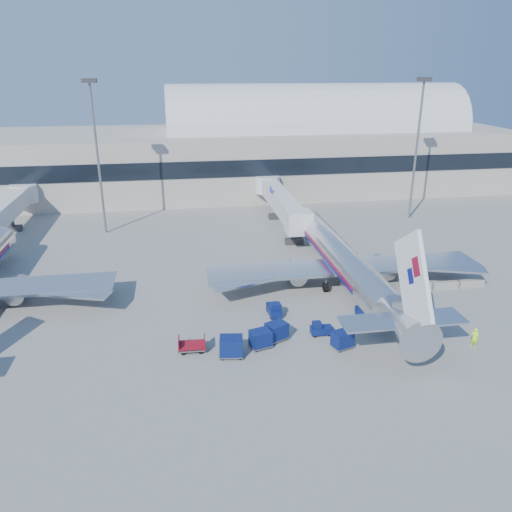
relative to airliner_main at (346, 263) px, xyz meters
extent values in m
plane|color=gray|center=(-10.00, -4.51, -2.93)|extent=(260.00, 260.00, 0.00)
cube|color=#B2AA9E|center=(-35.00, 51.49, 3.07)|extent=(170.00, 28.00, 12.00)
cube|color=black|center=(-35.00, 37.54, 4.07)|extent=(170.00, 0.40, 3.00)
cylinder|color=silver|center=(10.00, 51.49, 9.07)|extent=(60.00, 18.00, 18.00)
cylinder|color=silver|center=(0.00, 1.49, -0.03)|extent=(3.80, 28.00, 3.80)
sphere|color=silver|center=(0.00, 15.49, -0.03)|extent=(3.72, 3.72, 3.72)
cone|color=silver|center=(0.00, -15.51, 0.37)|extent=(3.80, 6.00, 3.80)
cube|color=maroon|center=(0.00, 2.49, 0.22)|extent=(3.85, 20.16, 0.32)
cube|color=navy|center=(0.00, 2.49, -0.15)|extent=(3.85, 20.16, 0.32)
cube|color=white|center=(0.00, -16.01, 4.77)|extent=(0.35, 7.79, 8.74)
cube|color=silver|center=(0.00, -15.01, 0.57)|extent=(11.00, 3.00, 0.18)
cube|color=silver|center=(0.00, 0.49, -0.63)|extent=(32.00, 5.00, 0.28)
cylinder|color=#B7B7BC|center=(-5.50, 1.99, -1.58)|extent=(2.10, 3.80, 2.10)
cylinder|color=#B7B7BC|center=(5.50, 1.99, -1.58)|extent=(2.10, 3.80, 2.10)
cylinder|color=black|center=(0.00, 12.49, -2.48)|extent=(0.40, 0.90, 0.90)
sphere|color=silver|center=(-42.00, 15.49, -0.03)|extent=(3.72, 3.72, 3.72)
cylinder|color=#B7B7BC|center=(-36.50, 1.99, -1.58)|extent=(2.10, 3.80, 2.10)
cube|color=silver|center=(-2.40, 25.49, 1.07)|extent=(2.70, 24.00, 2.70)
cube|color=silver|center=(-2.40, 13.29, 1.07)|extent=(3.40, 3.20, 3.20)
cylinder|color=silver|center=(-2.40, 36.99, 1.07)|extent=(4.40, 4.40, 3.00)
cube|color=#2D2D30|center=(-2.40, 15.49, -1.13)|extent=(0.50, 0.50, 3.00)
cube|color=#2D2D30|center=(-2.40, 15.49, -2.48)|extent=(2.60, 1.00, 0.90)
cube|color=#2D2D30|center=(-2.40, 28.49, -1.13)|extent=(0.50, 0.50, 3.00)
cube|color=#2D2D30|center=(-2.40, 28.49, -2.48)|extent=(2.60, 1.00, 0.90)
cube|color=navy|center=(-4.00, 25.49, 2.87)|extent=(0.12, 1.40, 0.90)
cube|color=silver|center=(-44.40, 25.49, 1.07)|extent=(2.70, 24.00, 2.70)
cylinder|color=silver|center=(-44.40, 36.99, 1.07)|extent=(4.40, 4.40, 3.00)
cube|color=#2D2D30|center=(-44.40, 28.49, -1.13)|extent=(0.50, 0.50, 3.00)
cube|color=#2D2D30|center=(-44.40, 28.49, -2.48)|extent=(2.60, 1.00, 0.90)
cylinder|color=slate|center=(-30.00, 25.49, 8.07)|extent=(0.36, 0.36, 22.00)
cube|color=#2D2D30|center=(-30.00, 25.49, 19.37)|extent=(2.00, 1.20, 0.60)
cylinder|color=slate|center=(20.00, 25.49, 8.07)|extent=(0.36, 0.36, 22.00)
cube|color=#2D2D30|center=(20.00, 25.49, 19.37)|extent=(2.00, 1.20, 0.60)
cube|color=#9E9E96|center=(8.00, -2.51, -2.48)|extent=(3.00, 0.55, 0.90)
cube|color=#9E9E96|center=(11.30, -2.51, -2.48)|extent=(3.00, 0.55, 0.90)
cube|color=#9E9E96|center=(14.60, -2.51, -2.48)|extent=(3.00, 0.55, 0.90)
cube|color=#0A1750|center=(-5.83, -10.41, -2.43)|extent=(2.07, 1.05, 0.67)
cube|color=#0A1750|center=(-6.28, -10.41, -1.89)|extent=(0.81, 0.90, 0.63)
cylinder|color=black|center=(-5.11, -10.01, -2.68)|extent=(0.50, 0.20, 0.50)
cube|color=#0A1750|center=(-0.25, -7.27, -2.44)|extent=(2.24, 1.52, 0.67)
cube|color=#0A1750|center=(-0.68, -7.15, -1.91)|extent=(1.00, 1.06, 0.62)
cylinder|color=black|center=(0.54, -7.07, -2.68)|extent=(0.53, 0.32, 0.50)
cube|color=#0A1750|center=(-9.54, -5.69, -2.35)|extent=(1.31, 2.45, 0.78)
cube|color=#0A1750|center=(-9.52, -6.21, -1.73)|extent=(1.09, 0.99, 0.73)
cylinder|color=black|center=(-10.05, -4.88, -2.64)|extent=(0.26, 0.59, 0.58)
cube|color=#0A1750|center=(-10.28, -10.68, -1.94)|extent=(2.31, 2.12, 1.51)
cube|color=slate|center=(-10.28, -10.68, -2.70)|extent=(2.43, 2.21, 0.10)
cylinder|color=black|center=(-9.87, -9.85, -2.72)|extent=(0.45, 0.33, 0.42)
cube|color=#0A1750|center=(-11.99, -11.77, -1.97)|extent=(2.14, 1.87, 1.46)
cube|color=slate|center=(-11.99, -11.77, -2.70)|extent=(2.26, 1.95, 0.10)
cylinder|color=black|center=(-11.47, -11.04, -2.72)|extent=(0.43, 0.27, 0.40)
cube|color=#0A1750|center=(-14.80, -12.84, -1.87)|extent=(2.21, 1.83, 1.62)
cube|color=slate|center=(-14.80, -12.84, -2.68)|extent=(2.33, 1.90, 0.11)
cylinder|color=black|center=(-13.94, -12.34, -2.70)|extent=(0.47, 0.24, 0.45)
cube|color=#0A1750|center=(-4.63, -13.05, -2.00)|extent=(2.09, 1.84, 1.41)
cube|color=slate|center=(-4.63, -13.05, -2.71)|extent=(2.20, 1.92, 0.10)
cylinder|color=black|center=(-4.15, -12.33, -2.73)|extent=(0.42, 0.27, 0.39)
cube|color=#0A1750|center=(4.22, -11.41, -2.09)|extent=(1.99, 1.86, 1.27)
cube|color=slate|center=(4.22, -11.41, -2.73)|extent=(2.08, 1.94, 0.09)
cylinder|color=black|center=(4.99, -11.31, -2.75)|extent=(0.37, 0.30, 0.35)
cube|color=slate|center=(-18.22, -11.37, -2.54)|extent=(2.49, 1.76, 0.13)
cube|color=maroon|center=(-18.22, -11.37, -2.32)|extent=(2.50, 1.81, 0.09)
cylinder|color=black|center=(-17.42, -10.80, -2.71)|extent=(0.45, 0.20, 0.44)
imported|color=#A7F119|center=(7.35, -14.83, -1.95)|extent=(0.84, 0.82, 1.95)
camera|label=1|loc=(-18.75, -51.00, 21.21)|focal=35.00mm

